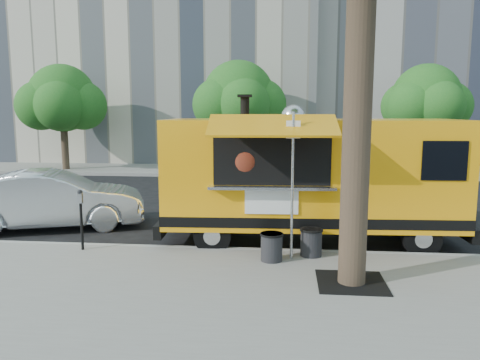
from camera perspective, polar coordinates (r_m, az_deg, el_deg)
The scene contains 15 objects.
ground at distance 11.43m, azimuth -1.70°, elevation -7.65°, with size 120.00×120.00×0.00m, color black.
sidewalk at distance 7.68m, azimuth -5.66°, elevation -15.36°, with size 60.00×6.00×0.15m, color gray.
curb at distance 10.52m, azimuth -2.36°, elevation -8.65°, with size 60.00×0.14×0.16m, color #999993.
far_sidewalk at distance 24.62m, azimuth 2.31°, elevation 1.25°, with size 60.00×5.00×0.15m, color gray.
building_mid at distance 36.15m, azimuth 23.89°, elevation 18.68°, with size 20.00×14.00×20.00m, color gray.
tree_well at distance 8.71m, azimuth 13.40°, elevation -12.04°, with size 1.20×1.20×0.02m, color black.
far_tree_a at distance 25.85m, azimuth -20.84°, elevation 9.28°, with size 3.42×3.42×5.36m.
far_tree_b at distance 23.72m, azimuth -0.20°, elevation 10.08°, with size 3.60×3.60×5.50m.
far_tree_c at distance 24.20m, azimuth 21.73°, elevation 9.18°, with size 3.24×3.24×5.21m.
sign_post at distance 9.43m, azimuth 6.41°, elevation 0.35°, with size 0.28×0.06×3.00m.
parking_meter at distance 10.73m, azimuth -18.82°, elevation -3.76°, with size 0.11×0.11×1.33m.
food_truck at distance 11.17m, azimuth 8.44°, elevation 0.56°, with size 7.20×3.54×3.51m.
sedan at distance 13.58m, azimuth -21.83°, elevation -2.26°, with size 1.66×4.77×1.57m, color silver.
trash_bin_left at distance 9.57m, azimuth 3.87°, elevation -8.04°, with size 0.47×0.47×0.57m.
trash_bin_right at distance 9.98m, azimuth 8.67°, elevation -7.40°, with size 0.48×0.48×0.58m.
Camera 1 is at (1.42, -10.88, 3.18)m, focal length 35.00 mm.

